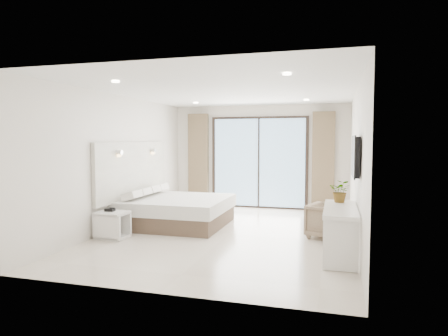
{
  "coord_description": "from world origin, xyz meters",
  "views": [
    {
      "loc": [
        1.96,
        -7.27,
        1.79
      ],
      "look_at": [
        -0.2,
        0.4,
        1.23
      ],
      "focal_mm": 32.0,
      "sensor_mm": 36.0,
      "label": 1
    }
  ],
  "objects": [
    {
      "name": "nightstand",
      "position": [
        -1.95,
        -0.91,
        0.25
      ],
      "size": [
        0.57,
        0.49,
        0.49
      ],
      "rotation": [
        0.0,
        0.0,
        -0.09
      ],
      "color": "white",
      "rests_on": "ground"
    },
    {
      "name": "armchair",
      "position": [
        1.85,
        0.19,
        0.35
      ],
      "size": [
        0.81,
        0.84,
        0.7
      ],
      "primitive_type": "imported",
      "rotation": [
        0.0,
        0.0,
        1.26
      ],
      "color": "#897459",
      "rests_on": "ground"
    },
    {
      "name": "ground",
      "position": [
        0.0,
        0.0,
        0.0
      ],
      "size": [
        6.2,
        6.2,
        0.0
      ],
      "primitive_type": "plane",
      "color": "beige",
      "rests_on": "ground"
    },
    {
      "name": "room_shell",
      "position": [
        -0.2,
        0.78,
        1.58
      ],
      "size": [
        4.62,
        6.22,
        2.72
      ],
      "color": "silver",
      "rests_on": "ground"
    },
    {
      "name": "bed",
      "position": [
        -1.27,
        0.48,
        0.3
      ],
      "size": [
        2.08,
        1.98,
        0.72
      ],
      "color": "brown",
      "rests_on": "ground"
    },
    {
      "name": "plant",
      "position": [
        2.04,
        -0.5,
        0.92
      ],
      "size": [
        0.41,
        0.44,
        0.29
      ],
      "primitive_type": "imported",
      "rotation": [
        0.0,
        0.0,
        -0.21
      ],
      "color": "#33662D",
      "rests_on": "console_desk"
    },
    {
      "name": "console_desk",
      "position": [
        2.04,
        -0.99,
        0.56
      ],
      "size": [
        0.49,
        1.57,
        0.77
      ],
      "color": "white",
      "rests_on": "ground"
    },
    {
      "name": "phone",
      "position": [
        -2.01,
        -0.88,
        0.52
      ],
      "size": [
        0.17,
        0.13,
        0.05
      ],
      "primitive_type": "cube",
      "rotation": [
        0.0,
        0.0,
        0.05
      ],
      "color": "black",
      "rests_on": "nightstand"
    }
  ]
}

